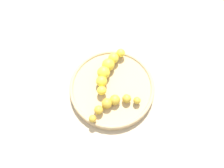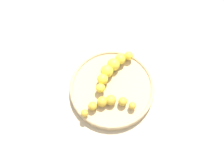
{
  "view_description": "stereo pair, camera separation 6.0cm",
  "coord_description": "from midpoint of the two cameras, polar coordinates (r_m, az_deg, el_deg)",
  "views": [
    {
      "loc": [
        -0.04,
        -0.25,
        0.58
      ],
      "look_at": [
        0.0,
        0.0,
        0.04
      ],
      "focal_mm": 35.54,
      "sensor_mm": 36.0,
      "label": 1
    },
    {
      "loc": [
        0.02,
        -0.25,
        0.58
      ],
      "look_at": [
        0.0,
        0.0,
        0.04
      ],
      "focal_mm": 35.54,
      "sensor_mm": 36.0,
      "label": 2
    }
  ],
  "objects": [
    {
      "name": "banana_yellow",
      "position": [
        0.62,
        -3.97,
        3.49
      ],
      "size": [
        0.1,
        0.13,
        0.04
      ],
      "rotation": [
        0.0,
        0.0,
        2.55
      ],
      "color": "yellow",
      "rests_on": "fruit_bowl"
    },
    {
      "name": "fruit_bowl",
      "position": [
        0.62,
        -2.74,
        -1.29
      ],
      "size": [
        0.24,
        0.24,
        0.02
      ],
      "color": "tan",
      "rests_on": "ground_plane"
    },
    {
      "name": "ground_plane",
      "position": [
        0.63,
        -2.69,
        -1.72
      ],
      "size": [
        2.4,
        2.4,
        0.0
      ],
      "primitive_type": "plane",
      "color": "tan"
    },
    {
      "name": "banana_spotted",
      "position": [
        0.58,
        -2.77,
        -5.42
      ],
      "size": [
        0.14,
        0.06,
        0.03
      ],
      "rotation": [
        0.0,
        0.0,
        1.8
      ],
      "color": "gold",
      "rests_on": "fruit_bowl"
    }
  ]
}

